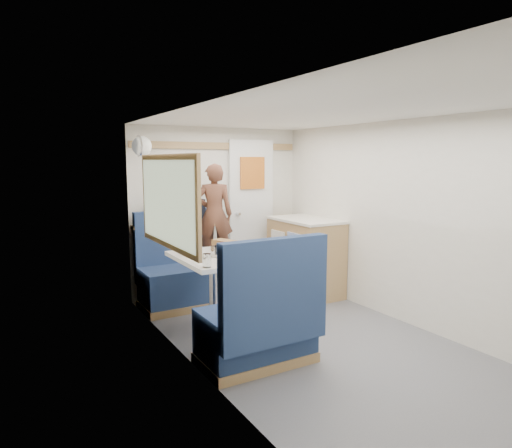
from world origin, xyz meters
TOP-DOWN VIEW (x-y plane):
  - floor at (0.00, 0.00)m, footprint 4.50×4.50m
  - ceiling at (0.00, 0.00)m, footprint 4.50×4.50m
  - wall_back at (0.00, 2.25)m, footprint 2.20×0.02m
  - wall_left at (-1.10, 0.00)m, footprint 0.02×4.50m
  - wall_right at (1.10, 0.00)m, footprint 0.02×4.50m
  - oak_trim_low at (0.00, 2.23)m, footprint 2.15×0.02m
  - oak_trim_high at (0.00, 2.23)m, footprint 2.15×0.02m
  - side_window at (-1.08, 1.00)m, footprint 0.04×1.30m
  - rear_door at (0.45, 2.22)m, footprint 0.62×0.12m
  - dinette_table at (-0.65, 1.00)m, footprint 0.62×0.92m
  - bench_far at (-0.65, 1.86)m, footprint 0.90×0.59m
  - bench_near at (-0.65, 0.14)m, footprint 0.90×0.59m
  - ledge at (-0.65, 2.12)m, footprint 0.90×0.14m
  - dome_light at (-1.04, 1.85)m, footprint 0.20×0.20m
  - galley_counter at (0.82, 1.55)m, footprint 0.57×0.92m
  - person at (-0.26, 1.80)m, footprint 0.48×0.42m
  - duffel_bag at (-0.55, 2.12)m, footprint 0.58×0.34m
  - tray at (-0.53, 0.91)m, footprint 0.37×0.41m
  - orange_fruit at (-0.55, 0.77)m, footprint 0.07×0.07m
  - cheese_block at (-0.59, 0.77)m, footprint 0.11×0.08m
  - wine_glass at (-0.65, 0.80)m, footprint 0.08×0.08m
  - tumbler_left at (-0.88, 0.62)m, footprint 0.07×0.07m
  - tumbler_mid at (-0.84, 1.16)m, footprint 0.08×0.08m
  - tumbler_right at (-0.64, 0.99)m, footprint 0.06×0.06m
  - beer_glass at (-0.44, 1.04)m, footprint 0.07×0.07m
  - pepper_grinder at (-0.62, 0.99)m, footprint 0.04×0.04m
  - salt_grinder at (-0.77, 1.01)m, footprint 0.04×0.04m
  - bread_loaf at (-0.43, 1.20)m, footprint 0.21×0.28m

SIDE VIEW (x-z plane):
  - floor at x=0.00m, z-range 0.00..0.00m
  - bench_far at x=-0.65m, z-range -0.22..0.83m
  - bench_near at x=-0.65m, z-range -0.22..0.83m
  - galley_counter at x=0.82m, z-range 0.01..0.93m
  - dinette_table at x=-0.65m, z-range 0.21..0.93m
  - tray at x=-0.53m, z-range 0.72..0.74m
  - cheese_block at x=-0.59m, z-range 0.74..0.77m
  - salt_grinder at x=-0.77m, z-range 0.72..0.82m
  - tumbler_right at x=-0.64m, z-range 0.72..0.82m
  - bread_loaf at x=-0.43m, z-range 0.72..0.82m
  - pepper_grinder at x=-0.62m, z-range 0.72..0.83m
  - orange_fruit at x=-0.55m, z-range 0.74..0.81m
  - beer_glass at x=-0.44m, z-range 0.72..0.83m
  - tumbler_left at x=-0.88m, z-range 0.72..0.83m
  - tumbler_mid at x=-0.84m, z-range 0.72..0.84m
  - wine_glass at x=-0.65m, z-range 0.76..0.93m
  - oak_trim_low at x=0.00m, z-range 0.81..0.89m
  - ledge at x=-0.65m, z-range 0.86..0.90m
  - rear_door at x=0.45m, z-range 0.04..1.90m
  - wall_back at x=0.00m, z-range 0.00..2.00m
  - wall_left at x=-1.10m, z-range 0.00..2.00m
  - wall_right at x=1.10m, z-range 0.00..2.00m
  - person at x=-0.26m, z-range 0.45..1.57m
  - duffel_bag at x=-0.55m, z-range 0.90..1.16m
  - side_window at x=-1.08m, z-range 0.89..1.61m
  - dome_light at x=-1.04m, z-range 1.65..1.85m
  - oak_trim_high at x=0.00m, z-range 1.74..1.82m
  - ceiling at x=0.00m, z-range 2.00..2.00m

